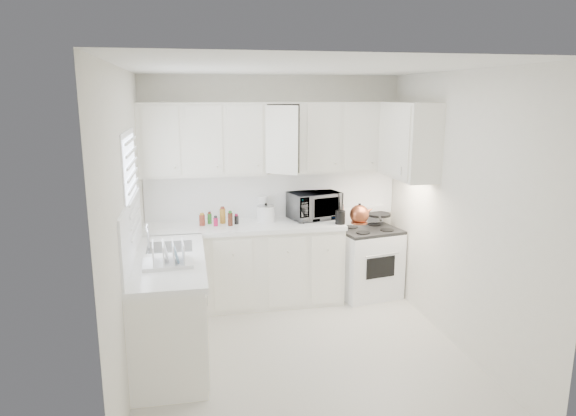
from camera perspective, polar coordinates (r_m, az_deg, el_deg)
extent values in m
plane|color=beige|center=(5.01, 1.61, -15.84)|extent=(3.20, 3.20, 0.00)
plane|color=white|center=(4.42, 1.82, 15.35)|extent=(3.20, 3.20, 0.00)
plane|color=silver|center=(6.08, -1.64, 2.25)|extent=(3.00, 0.00, 3.00)
plane|color=silver|center=(3.07, 8.43, -8.19)|extent=(3.00, 0.00, 3.00)
plane|color=silver|center=(4.46, -17.43, -2.08)|extent=(0.00, 3.20, 3.20)
plane|color=silver|center=(5.08, 18.43, -0.41)|extent=(0.00, 3.20, 3.20)
cube|color=white|center=(5.81, -4.91, -2.06)|extent=(2.24, 0.64, 0.05)
cube|color=white|center=(4.73, -13.14, -5.73)|extent=(0.64, 1.62, 0.05)
cube|color=white|center=(6.08, -1.62, 1.54)|extent=(2.98, 0.02, 0.55)
cube|color=white|center=(4.67, -16.99, -2.36)|extent=(0.02, 1.60, 0.55)
imported|color=gray|center=(6.03, 2.93, 0.62)|extent=(0.63, 0.45, 0.38)
cylinder|color=white|center=(6.02, -2.84, 0.06)|extent=(0.12, 0.12, 0.27)
cylinder|color=brown|center=(5.88, -9.52, -1.10)|extent=(0.06, 0.06, 0.13)
cylinder|color=#2C7627|center=(5.80, -8.76, -1.27)|extent=(0.06, 0.06, 0.13)
cylinder|color=#BC194A|center=(5.89, -8.07, -1.04)|extent=(0.06, 0.06, 0.13)
cylinder|color=#BE852C|center=(5.81, -7.28, -1.21)|extent=(0.06, 0.06, 0.13)
cylinder|color=#522617|center=(5.90, -6.61, -0.97)|extent=(0.06, 0.06, 0.13)
cylinder|color=black|center=(5.82, -5.80, -1.14)|extent=(0.06, 0.06, 0.13)
cylinder|color=#BC194A|center=(6.12, 3.95, -0.14)|extent=(0.06, 0.06, 0.19)
cylinder|color=#BE852C|center=(6.08, 4.60, -0.24)|extent=(0.06, 0.06, 0.19)
cylinder|color=#522617|center=(6.15, 4.94, -0.10)|extent=(0.06, 0.06, 0.19)
cylinder|color=black|center=(6.11, 5.59, -0.20)|extent=(0.06, 0.06, 0.19)
cylinder|color=brown|center=(6.18, 5.92, -0.06)|extent=(0.06, 0.06, 0.19)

